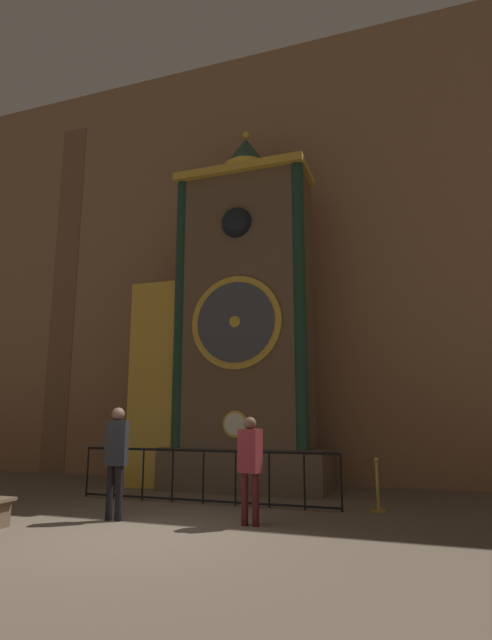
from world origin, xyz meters
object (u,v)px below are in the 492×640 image
Objects in this scene: clock_tower at (232,328)px; visitor_near at (116,451)px; visitor_far at (250,460)px; stanchion_post at (378,494)px.

visitor_near is at bearing -97.91° from clock_tower.
stanchion_post is (1.79, 1.87, -0.70)m from visitor_far.
clock_tower is 4.90m from visitor_far.
clock_tower is 9.73× the size of stanchion_post.
visitor_far is at bearing -6.43° from visitor_near.
stanchion_post is (4.03, 2.22, -0.80)m from visitor_near.
visitor_far is 1.77× the size of stanchion_post.
visitor_far is at bearing -65.11° from clock_tower.
visitor_near is at bearing -156.51° from visitor_far.
visitor_far is at bearing -133.71° from stanchion_post.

